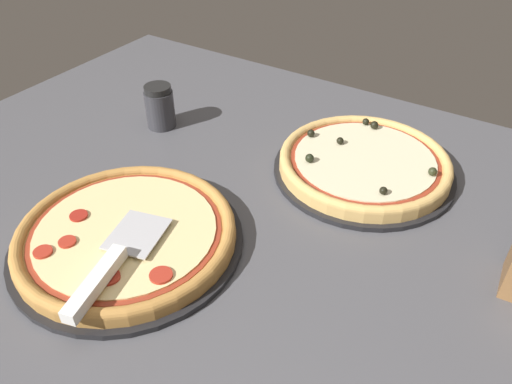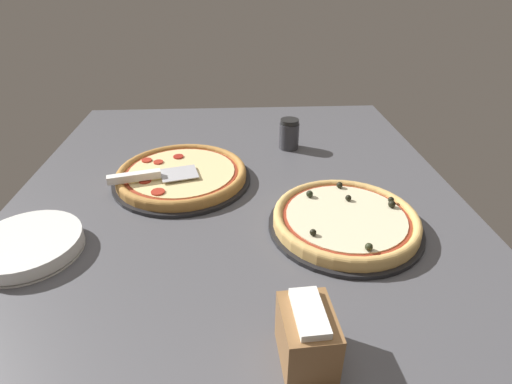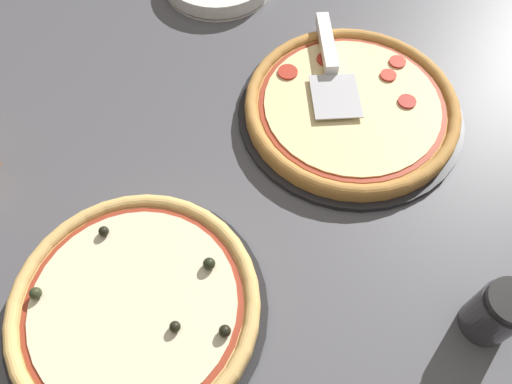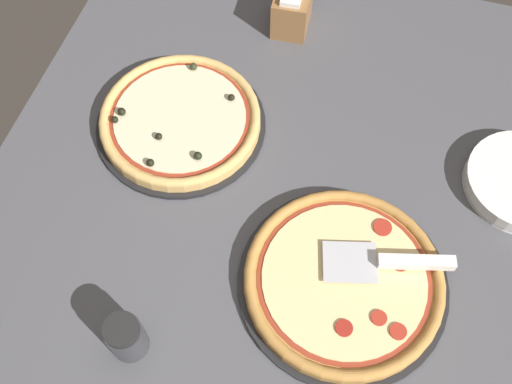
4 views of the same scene
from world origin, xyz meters
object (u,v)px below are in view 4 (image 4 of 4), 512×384
parmesan_shaker (126,337)px  pizza_front (344,280)px  serving_spatula (401,262)px  napkin_holder (292,9)px  pizza_back (180,119)px

parmesan_shaker → pizza_front: bearing=-57.3°
serving_spatula → napkin_holder: size_ratio=2.12×
pizza_front → serving_spatula: (5.14, -8.84, 2.17)cm
serving_spatula → napkin_holder: 63.52cm
pizza_back → parmesan_shaker: (-45.60, -7.27, 2.16)cm
pizza_front → pizza_back: (24.71, 39.77, 0.20)cm
pizza_back → serving_spatula: 52.43cm
pizza_front → napkin_holder: (58.87, 25.03, 2.65)cm
pizza_front → pizza_back: 46.82cm
pizza_back → parmesan_shaker: size_ratio=3.39×
pizza_back → napkin_holder: napkin_holder is taller
parmesan_shaker → napkin_holder: bearing=-5.3°
pizza_front → serving_spatula: serving_spatula is taller
parmesan_shaker → napkin_holder: 80.12cm
pizza_back → pizza_front: bearing=-121.9°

